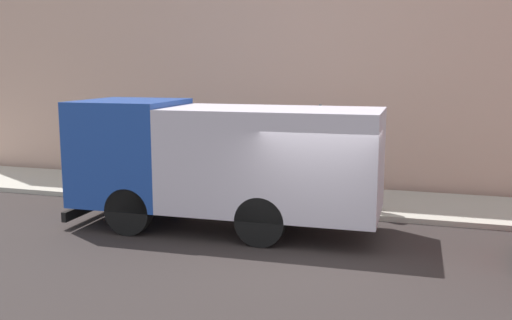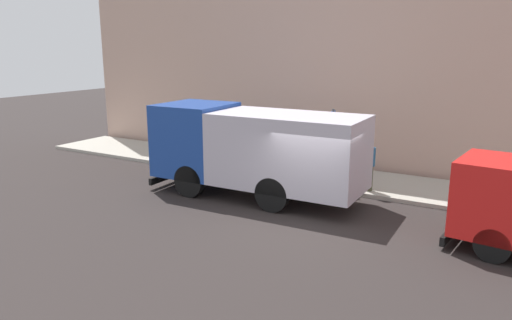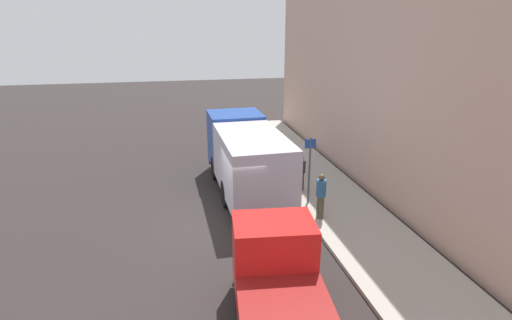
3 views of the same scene
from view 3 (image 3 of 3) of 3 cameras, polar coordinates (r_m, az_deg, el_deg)
The scene contains 9 objects.
ground at distance 15.26m, azimuth -4.30°, elevation -8.58°, with size 80.00×80.00×0.00m, color #2D2625.
sidewalk at distance 16.40m, azimuth 11.94°, elevation -6.65°, with size 3.21×30.00×0.14m, color #B1AC9E.
building_facade at distance 15.94m, azimuth 20.49°, elevation 13.12°, with size 0.50×30.00×11.49m, color #C8A28E.
large_utility_truck at distance 17.10m, azimuth -1.45°, elevation 0.70°, with size 2.60×7.34×3.02m.
small_flatbed_truck at distance 9.92m, azimuth 3.46°, elevation -18.03°, with size 2.55×5.07×2.29m.
pedestrian_walking at distance 17.39m, azimuth 6.39°, elevation -1.67°, with size 0.47×0.47×1.57m.
pedestrian_standing at distance 14.94m, azimuth 9.14°, elevation -4.91°, with size 0.50×0.50×1.73m.
traffic_cone_orange at distance 22.42m, azimuth 1.44°, elevation 1.89°, with size 0.50×0.50×0.71m, color orange.
street_sign_post at distance 15.90m, azimuth 7.57°, elevation -0.72°, with size 0.44×0.08×2.72m.
Camera 3 is at (-1.73, -13.46, 6.98)m, focal length 28.33 mm.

